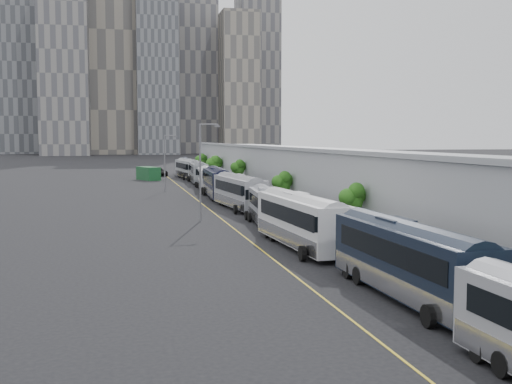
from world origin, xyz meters
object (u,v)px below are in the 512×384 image
object	(u,v)px
bus_3	(269,210)
bus_8	(188,170)
bus_9	(185,168)
bus_1	(408,267)
bus_7	(198,174)
street_lamp_far	(166,159)
street_lamp_near	(202,166)
bus_4	(239,195)
bus_2	(301,225)
shipping_container	(148,173)
bus_5	(218,185)
bus_6	(207,180)
suv	(159,172)

from	to	relation	value
bus_3	bus_8	size ratio (longest dim) A/B	0.89
bus_9	bus_1	bearing A→B (deg)	-84.61
bus_7	street_lamp_far	size ratio (longest dim) A/B	1.55
street_lamp_near	street_lamp_far	size ratio (longest dim) A/B	1.11
bus_3	bus_4	bearing A→B (deg)	95.17
bus_4	bus_1	bearing A→B (deg)	-94.34
bus_2	bus_4	xyz separation A→B (m)	(0.36, 26.86, -0.04)
shipping_container	street_lamp_far	bearing A→B (deg)	-108.83
bus_2	bus_8	xyz separation A→B (m)	(0.57, 83.75, -0.04)
bus_5	bus_9	xyz separation A→B (m)	(1.09, 54.32, -0.14)
bus_8	bus_5	bearing A→B (deg)	-96.12
bus_1	street_lamp_near	world-z (taller)	street_lamp_near
bus_6	street_lamp_near	size ratio (longest dim) A/B	1.27
bus_3	bus_6	size ratio (longest dim) A/B	0.99
bus_6	suv	distance (m)	37.77
bus_6	shipping_container	size ratio (longest dim) A/B	2.01
bus_9	suv	distance (m)	6.21
bus_6	bus_8	world-z (taller)	bus_8
bus_2	bus_9	xyz separation A→B (m)	(1.17, 95.73, -0.13)
bus_2	bus_6	world-z (taller)	bus_2
bus_6	shipping_container	distance (m)	25.89
bus_4	bus_8	size ratio (longest dim) A/B	1.00
bus_6	street_lamp_far	size ratio (longest dim) A/B	1.42
bus_4	shipping_container	size ratio (longest dim) A/B	2.26
bus_5	suv	xyz separation A→B (m)	(-4.68, 52.14, -0.87)
bus_5	bus_8	xyz separation A→B (m)	(0.49, 42.34, -0.06)
street_lamp_far	bus_1	bearing A→B (deg)	-84.05
bus_6	bus_8	bearing A→B (deg)	95.28
bus_2	bus_5	world-z (taller)	bus_5
street_lamp_near	shipping_container	bearing A→B (deg)	92.04
bus_9	shipping_container	xyz separation A→B (m)	(-8.68, -15.00, -0.30)
bus_8	street_lamp_far	size ratio (longest dim) A/B	1.58
bus_7	bus_6	bearing A→B (deg)	-89.51
bus_7	suv	size ratio (longest dim) A/B	2.18
bus_5	suv	world-z (taller)	bus_5
bus_1	bus_3	distance (m)	28.09
bus_6	bus_7	size ratio (longest dim) A/B	0.91
bus_5	street_lamp_near	xyz separation A→B (m)	(-5.32, -24.39, 3.79)
bus_7	shipping_container	distance (m)	12.94
bus_2	bus_7	world-z (taller)	bus_2
street_lamp_near	shipping_container	size ratio (longest dim) A/B	1.58
suv	bus_6	bearing A→B (deg)	-89.95
bus_5	bus_1	bearing A→B (deg)	-86.61
bus_3	street_lamp_far	size ratio (longest dim) A/B	1.40
bus_9	shipping_container	size ratio (longest dim) A/B	2.14
bus_6	bus_8	distance (m)	27.61
bus_3	street_lamp_near	distance (m)	8.36
street_lamp_near	bus_8	bearing A→B (deg)	85.03
bus_3	suv	size ratio (longest dim) A/B	1.97
bus_9	street_lamp_near	world-z (taller)	street_lamp_near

